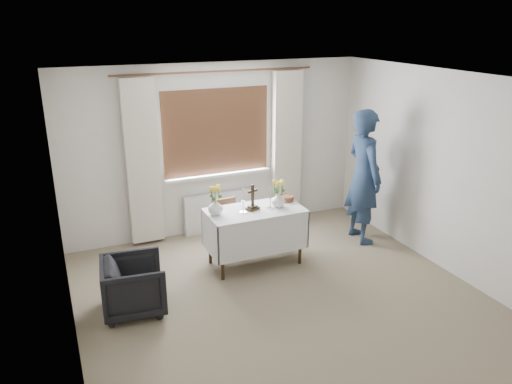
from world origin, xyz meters
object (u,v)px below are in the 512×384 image
armchair (134,286)px  person (364,177)px  wooden_chair (229,230)px  altar_table (255,237)px  wooden_cross (253,197)px  flower_vase_right (278,200)px  flower_vase_left (216,207)px

armchair → person: size_ratio=0.35×
wooden_chair → person: 2.05m
altar_table → wooden_cross: bearing=153.7°
altar_table → armchair: bearing=-163.4°
person → flower_vase_right: 1.40m
armchair → flower_vase_right: size_ratio=3.54×
armchair → person: person is taller
wooden_chair → wooden_cross: wooden_cross is taller
wooden_cross → altar_table: bearing=-46.0°
altar_table → flower_vase_left: flower_vase_left is taller
wooden_cross → person: bearing=-16.9°
wooden_chair → flower_vase_right: 0.79m
wooden_chair → person: person is taller
altar_table → armchair: 1.74m
wooden_cross → flower_vase_right: wooden_cross is taller
wooden_chair → armchair: size_ratio=1.19×
person → flower_vase_right: size_ratio=10.06×
armchair → flower_vase_left: bearing=-58.2°
flower_vase_left → altar_table: bearing=-5.4°
wooden_chair → flower_vase_right: flower_vase_right is taller
wooden_cross → flower_vase_left: (-0.49, 0.03, -0.07)m
flower_vase_left → flower_vase_right: (0.83, -0.07, -0.00)m
wooden_chair → wooden_cross: (0.22, -0.28, 0.53)m
altar_table → wooden_chair: 0.39m
armchair → flower_vase_left: flower_vase_left is taller
altar_table → wooden_chair: bearing=130.1°
flower_vase_right → armchair: bearing=-166.5°
wooden_cross → flower_vase_right: bearing=-25.3°
person → wooden_cross: (-1.74, -0.09, -0.03)m
altar_table → flower_vase_left: bearing=174.6°
altar_table → wooden_cross: size_ratio=3.68×
wooden_chair → wooden_cross: bearing=-54.2°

